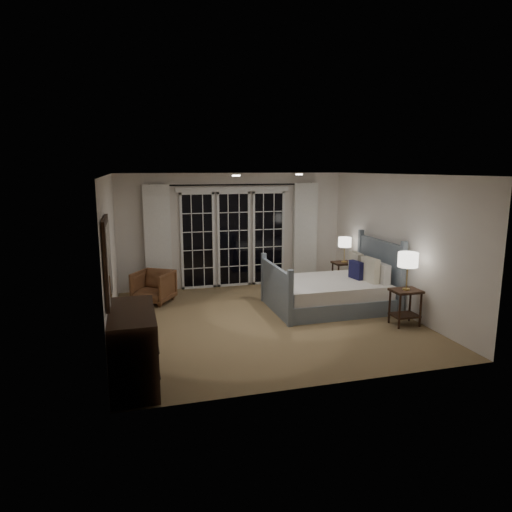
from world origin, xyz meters
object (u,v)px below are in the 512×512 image
object	(u,v)px
bed	(332,291)
armchair	(154,287)
nightstand_right	(344,271)
lamp_right	(345,242)
lamp_left	(408,260)
nightstand_left	(405,302)
dresser	(133,347)

from	to	relation	value
bed	armchair	bearing A→B (deg)	158.87
nightstand_right	lamp_right	size ratio (longest dim) A/B	1.13
bed	lamp_left	bearing A→B (deg)	-57.76
bed	nightstand_right	xyz separation A→B (m)	(0.81, 1.15, 0.08)
lamp_right	armchair	distance (m)	4.10
bed	nightstand_right	bearing A→B (deg)	55.02
lamp_left	lamp_right	xyz separation A→B (m)	(0.04, 2.37, -0.08)
bed	armchair	distance (m)	3.46
nightstand_right	lamp_right	xyz separation A→B (m)	(0.00, 0.00, 0.64)
nightstand_left	dresser	world-z (taller)	dresser
armchair	dresser	size ratio (longest dim) A/B	0.53
nightstand_right	lamp_left	distance (m)	2.48
nightstand_left	lamp_left	world-z (taller)	lamp_left
bed	dresser	xyz separation A→B (m)	(-3.65, -2.17, 0.14)
bed	dresser	bearing A→B (deg)	-149.22
armchair	nightstand_left	bearing A→B (deg)	0.98
lamp_left	bed	bearing A→B (deg)	122.24
nightstand_left	lamp_right	world-z (taller)	lamp_right
nightstand_left	armchair	xyz separation A→B (m)	(-4.00, 2.47, -0.08)
lamp_right	armchair	size ratio (longest dim) A/B	0.77
nightstand_right	lamp_left	world-z (taller)	lamp_left
lamp_right	bed	bearing A→B (deg)	-124.98
lamp_right	lamp_left	bearing A→B (deg)	-90.90
nightstand_left	lamp_left	size ratio (longest dim) A/B	0.97
lamp_right	nightstand_right	bearing A→B (deg)	-90.00
lamp_left	lamp_right	bearing A→B (deg)	89.10
lamp_left	armchair	world-z (taller)	lamp_left
armchair	dresser	bearing A→B (deg)	-64.33
nightstand_left	lamp_left	distance (m)	0.71
lamp_right	dresser	world-z (taller)	lamp_right
nightstand_right	dresser	world-z (taller)	dresser
lamp_left	nightstand_left	bearing A→B (deg)	-14.04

